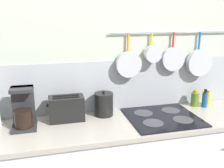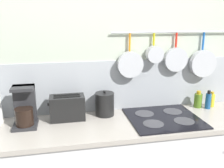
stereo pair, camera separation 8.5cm
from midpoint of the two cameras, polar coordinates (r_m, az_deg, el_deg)
The scene contains 9 objects.
wall_back at distance 2.20m, azimuth 1.20°, elevation 3.55°, with size 7.20×0.16×2.60m.
countertop at distance 2.02m, azimuth 3.09°, elevation -9.27°, with size 3.38×0.57×0.03m.
coffee_maker at distance 2.02m, azimuth -18.19°, elevation -5.56°, with size 0.18×0.20×0.31m.
toaster at distance 2.06m, azimuth -9.00°, elevation -5.37°, with size 0.29×0.15×0.20m.
kettle at distance 2.12m, azimuth -0.53°, elevation -4.61°, with size 0.16×0.16×0.22m.
cooktop at distance 2.13m, azimuth 12.83°, elevation -7.58°, with size 0.58×0.53×0.01m.
bottle_sesame_oil at distance 2.46m, azimuth 20.01°, elevation -3.49°, with size 0.07×0.07×0.16m.
bottle_cooking_wine at distance 2.46m, azimuth 22.06°, elevation -3.54°, with size 0.05×0.05×0.17m.
bottle_dish_soap at distance 2.53m, azimuth 22.73°, elevation -3.40°, with size 0.05×0.05×0.14m.
Camera 2 is at (-0.43, -1.79, 1.72)m, focal length 40.00 mm.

